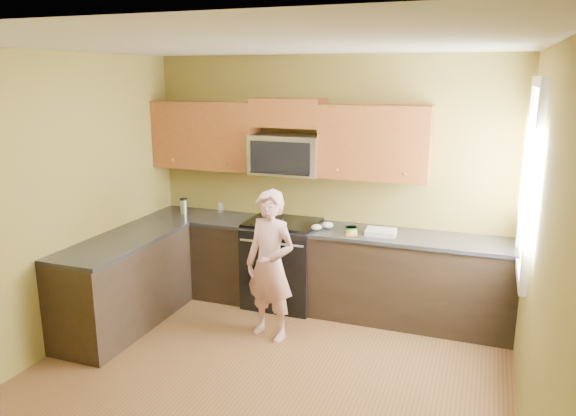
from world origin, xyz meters
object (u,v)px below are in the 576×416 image
at_px(frying_pan, 271,222).
at_px(butter_tub, 351,234).
at_px(stove, 283,263).
at_px(travel_mug, 184,213).
at_px(microwave, 287,174).
at_px(woman, 270,265).

relative_size(frying_pan, butter_tub, 4.03).
xyz_separation_m(frying_pan, butter_tub, (0.89, -0.05, -0.03)).
relative_size(stove, travel_mug, 5.33).
bearing_deg(stove, frying_pan, -145.38).
bearing_deg(microwave, woman, -79.45).
xyz_separation_m(woman, frying_pan, (-0.27, 0.70, 0.22)).
height_order(stove, woman, woman).
height_order(woman, butter_tub, woman).
xyz_separation_m(stove, woman, (0.17, -0.77, 0.25)).
distance_m(microwave, travel_mug, 1.36).
bearing_deg(stove, microwave, 90.00).
xyz_separation_m(stove, travel_mug, (-1.24, 0.04, 0.44)).
bearing_deg(microwave, butter_tub, -17.06).
bearing_deg(woman, frying_pan, 124.83).
bearing_deg(microwave, stove, -90.00).
bearing_deg(travel_mug, microwave, 4.13).
distance_m(frying_pan, travel_mug, 1.15).
bearing_deg(frying_pan, travel_mug, -166.81).
distance_m(microwave, frying_pan, 0.55).
xyz_separation_m(microwave, butter_tub, (0.79, -0.24, -0.53)).
xyz_separation_m(woman, butter_tub, (0.62, 0.66, 0.19)).
bearing_deg(woman, travel_mug, 164.07).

